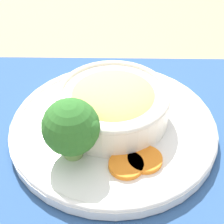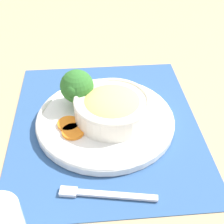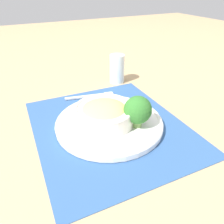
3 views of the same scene
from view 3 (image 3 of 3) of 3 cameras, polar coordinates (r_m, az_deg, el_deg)
The scene contains 9 objects.
ground_plane at distance 0.67m, azimuth -0.69°, elevation -3.76°, with size 4.00×4.00×0.00m, color tan.
placemat at distance 0.67m, azimuth -0.69°, elevation -3.62°, with size 0.52×0.45×0.00m.
plate at distance 0.66m, azimuth -0.70°, elevation -2.67°, with size 0.32×0.32×0.02m.
bowl at distance 0.63m, azimuth -2.09°, elevation -0.23°, with size 0.17×0.17×0.06m.
broccoli_floret at distance 0.61m, azimuth 6.72°, elevation 0.53°, with size 0.08×0.08×0.09m.
carrot_slice_near at distance 0.70m, azimuth 4.97°, elevation 0.31°, with size 0.05×0.05×0.01m.
carrot_slice_middle at distance 0.72m, azimuth 3.19°, elevation 1.11°, with size 0.05×0.05×0.01m.
water_glass at distance 0.94m, azimuth 1.32°, elevation 10.81°, with size 0.06×0.06×0.12m.
fork at distance 0.83m, azimuth -4.65°, elevation 4.31°, with size 0.05×0.18×0.01m.
Camera 3 is at (0.49, -0.24, 0.38)m, focal length 35.00 mm.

